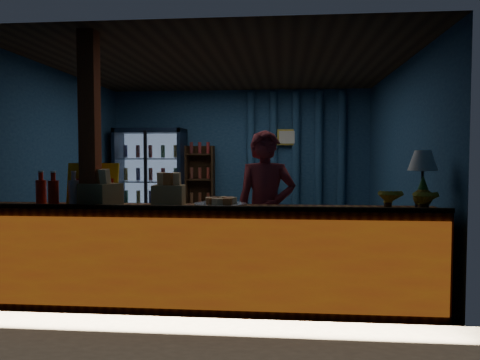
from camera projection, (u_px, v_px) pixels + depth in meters
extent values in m
plane|color=#515154|center=(225.00, 261.00, 6.31)|extent=(4.60, 4.60, 0.00)
plane|color=navy|center=(240.00, 163.00, 8.43)|extent=(4.60, 0.00, 4.60)
plane|color=navy|center=(193.00, 170.00, 4.05)|extent=(4.60, 0.00, 4.60)
plane|color=navy|center=(60.00, 165.00, 6.45)|extent=(0.00, 4.40, 4.40)
plane|color=navy|center=(402.00, 165.00, 6.03)|extent=(0.00, 4.40, 4.40)
plane|color=#472D19|center=(225.00, 67.00, 6.17)|extent=(4.60, 4.60, 0.00)
cube|color=brown|center=(200.00, 257.00, 4.39)|extent=(4.40, 0.55, 0.95)
cube|color=red|center=(194.00, 264.00, 4.10)|extent=(4.35, 0.02, 0.81)
cube|color=#341F10|center=(194.00, 208.00, 4.10)|extent=(4.40, 0.04, 0.04)
cube|color=#963215|center=(90.00, 169.00, 4.45)|extent=(0.16, 0.16, 2.60)
cube|color=black|center=(155.00, 182.00, 8.51)|extent=(1.20, 0.06, 1.90)
cube|color=black|center=(119.00, 182.00, 8.29)|extent=(0.06, 0.60, 1.90)
cube|color=black|center=(183.00, 183.00, 8.19)|extent=(0.06, 0.60, 1.90)
cube|color=black|center=(150.00, 131.00, 8.19)|extent=(1.20, 0.60, 0.08)
cube|color=black|center=(151.00, 234.00, 8.29)|extent=(1.20, 0.60, 0.08)
cube|color=#99B2D8|center=(154.00, 182.00, 8.46)|extent=(1.08, 0.02, 1.74)
cube|color=white|center=(146.00, 184.00, 7.96)|extent=(1.12, 0.02, 1.78)
cube|color=black|center=(146.00, 184.00, 7.94)|extent=(0.05, 0.05, 1.80)
cube|color=silver|center=(151.00, 227.00, 8.28)|extent=(1.08, 0.48, 0.02)
cylinder|color=#A51A17|center=(126.00, 219.00, 8.32)|extent=(0.07, 0.07, 0.22)
cylinder|color=#175C23|center=(139.00, 219.00, 8.29)|extent=(0.07, 0.07, 0.22)
cylinder|color=#AE8B1A|center=(151.00, 219.00, 8.27)|extent=(0.07, 0.07, 0.22)
cylinder|color=#1F1752|center=(164.00, 219.00, 8.25)|extent=(0.07, 0.07, 0.22)
cylinder|color=maroon|center=(176.00, 220.00, 8.23)|extent=(0.07, 0.07, 0.22)
cube|color=silver|center=(151.00, 204.00, 8.26)|extent=(1.08, 0.48, 0.02)
cylinder|color=#175C23|center=(126.00, 197.00, 8.29)|extent=(0.07, 0.07, 0.22)
cylinder|color=#AE8B1A|center=(138.00, 197.00, 8.27)|extent=(0.07, 0.07, 0.22)
cylinder|color=#1F1752|center=(151.00, 197.00, 8.25)|extent=(0.07, 0.07, 0.22)
cylinder|color=maroon|center=(163.00, 197.00, 8.23)|extent=(0.07, 0.07, 0.22)
cylinder|color=#A51A17|center=(176.00, 197.00, 8.21)|extent=(0.07, 0.07, 0.22)
cube|color=silver|center=(151.00, 182.00, 8.24)|extent=(1.08, 0.48, 0.02)
cylinder|color=#AE8B1A|center=(126.00, 174.00, 8.27)|extent=(0.07, 0.07, 0.22)
cylinder|color=#1F1752|center=(138.00, 174.00, 8.25)|extent=(0.07, 0.07, 0.22)
cylinder|color=maroon|center=(151.00, 174.00, 8.23)|extent=(0.07, 0.07, 0.22)
cylinder|color=#A51A17|center=(163.00, 174.00, 8.21)|extent=(0.07, 0.07, 0.22)
cylinder|color=#175C23|center=(176.00, 174.00, 8.19)|extent=(0.07, 0.07, 0.22)
cube|color=silver|center=(151.00, 159.00, 8.22)|extent=(1.08, 0.48, 0.02)
cylinder|color=#1F1752|center=(126.00, 151.00, 8.25)|extent=(0.07, 0.07, 0.22)
cylinder|color=maroon|center=(138.00, 151.00, 8.23)|extent=(0.07, 0.07, 0.22)
cylinder|color=#A51A17|center=(150.00, 151.00, 8.21)|extent=(0.07, 0.07, 0.22)
cylinder|color=#175C23|center=(163.00, 151.00, 8.19)|extent=(0.07, 0.07, 0.22)
cylinder|color=#AE8B1A|center=(176.00, 151.00, 8.17)|extent=(0.07, 0.07, 0.22)
cube|color=#341F10|center=(201.00, 190.00, 8.47)|extent=(0.50, 0.02, 1.60)
cube|color=#341F10|center=(187.00, 191.00, 8.36)|extent=(0.03, 0.28, 1.60)
cube|color=#341F10|center=(213.00, 191.00, 8.32)|extent=(0.03, 0.28, 1.60)
cube|color=#341F10|center=(200.00, 230.00, 8.37)|extent=(0.46, 0.26, 0.02)
cube|color=#341F10|center=(200.00, 205.00, 8.35)|extent=(0.46, 0.26, 0.02)
cube|color=#341F10|center=(200.00, 180.00, 8.33)|extent=(0.46, 0.26, 0.02)
cube|color=#341F10|center=(200.00, 154.00, 8.30)|extent=(0.46, 0.26, 0.02)
cylinder|color=navy|center=(251.00, 163.00, 8.35)|extent=(0.14, 0.14, 2.50)
cylinder|color=navy|center=(273.00, 163.00, 8.31)|extent=(0.14, 0.14, 2.50)
cylinder|color=navy|center=(296.00, 163.00, 8.27)|extent=(0.14, 0.14, 2.50)
cylinder|color=navy|center=(319.00, 163.00, 8.24)|extent=(0.14, 0.14, 2.50)
cylinder|color=navy|center=(342.00, 163.00, 8.20)|extent=(0.14, 0.14, 2.50)
cube|color=gold|center=(287.00, 137.00, 8.22)|extent=(0.36, 0.03, 0.28)
cube|color=silver|center=(287.00, 137.00, 8.20)|extent=(0.30, 0.01, 0.22)
imported|color=maroon|center=(266.00, 212.00, 4.81)|extent=(0.63, 0.43, 1.69)
imported|color=#4F9E54|center=(311.00, 226.00, 7.50)|extent=(0.78, 0.79, 0.59)
cube|color=#341F10|center=(248.00, 228.00, 7.77)|extent=(0.55, 0.44, 0.45)
cylinder|color=#341F10|center=(248.00, 212.00, 7.75)|extent=(0.09, 0.09, 0.09)
cube|color=#F0B70C|center=(93.00, 183.00, 4.62)|extent=(0.51, 0.13, 0.40)
cube|color=red|center=(92.00, 184.00, 4.60)|extent=(0.42, 0.05, 0.10)
cylinder|color=red|center=(41.00, 192.00, 4.62)|extent=(0.10, 0.10, 0.24)
cylinder|color=red|center=(41.00, 175.00, 4.62)|extent=(0.05, 0.05, 0.09)
cylinder|color=white|center=(41.00, 172.00, 4.61)|extent=(0.05, 0.05, 0.02)
cylinder|color=red|center=(54.00, 193.00, 4.53)|extent=(0.10, 0.10, 0.24)
cylinder|color=red|center=(53.00, 176.00, 4.52)|extent=(0.05, 0.05, 0.09)
cylinder|color=white|center=(53.00, 172.00, 4.52)|extent=(0.05, 0.05, 0.02)
cylinder|color=silver|center=(74.00, 192.00, 4.59)|extent=(0.10, 0.10, 0.24)
cylinder|color=silver|center=(74.00, 176.00, 4.58)|extent=(0.05, 0.05, 0.09)
cylinder|color=white|center=(74.00, 172.00, 4.58)|extent=(0.05, 0.05, 0.02)
cube|color=olive|center=(100.00, 195.00, 4.42)|extent=(0.41, 0.38, 0.21)
cube|color=gold|center=(94.00, 176.00, 4.45)|extent=(0.10, 0.09, 0.14)
cube|color=#B47221|center=(100.00, 176.00, 4.41)|extent=(0.10, 0.09, 0.14)
cube|color=gold|center=(107.00, 176.00, 4.37)|extent=(0.10, 0.09, 0.14)
cube|color=olive|center=(169.00, 195.00, 4.54)|extent=(0.31, 0.26, 0.19)
cube|color=gold|center=(161.00, 179.00, 4.54)|extent=(0.08, 0.06, 0.12)
cube|color=#B47221|center=(169.00, 179.00, 4.53)|extent=(0.08, 0.06, 0.12)
cube|color=gold|center=(176.00, 179.00, 4.53)|extent=(0.08, 0.06, 0.12)
cylinder|color=silver|center=(220.00, 205.00, 4.42)|extent=(0.51, 0.51, 0.03)
cube|color=gold|center=(231.00, 200.00, 4.41)|extent=(0.11, 0.08, 0.05)
cube|color=#B47221|center=(229.00, 200.00, 4.48)|extent=(0.13, 0.13, 0.05)
cube|color=gold|center=(222.00, 199.00, 4.52)|extent=(0.08, 0.11, 0.05)
cube|color=#B47221|center=(214.00, 200.00, 4.50)|extent=(0.13, 0.13, 0.05)
cube|color=gold|center=(210.00, 200.00, 4.43)|extent=(0.11, 0.08, 0.05)
cube|color=#B47221|center=(212.00, 201.00, 4.36)|extent=(0.13, 0.13, 0.05)
cube|color=gold|center=(219.00, 201.00, 4.32)|extent=(0.08, 0.11, 0.05)
cube|color=#B47221|center=(227.00, 201.00, 4.34)|extent=(0.13, 0.13, 0.05)
cylinder|color=black|center=(422.00, 205.00, 4.29)|extent=(0.12, 0.12, 0.04)
cylinder|color=black|center=(422.00, 185.00, 4.28)|extent=(0.02, 0.02, 0.37)
cone|color=white|center=(423.00, 160.00, 4.27)|extent=(0.27, 0.27, 0.19)
sphere|color=olive|center=(423.00, 198.00, 4.27)|extent=(0.17, 0.17, 0.17)
cone|color=#1B511E|center=(423.00, 182.00, 4.26)|extent=(0.09, 0.09, 0.13)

